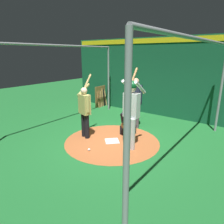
% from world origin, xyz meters
% --- Properties ---
extents(ground_plane, '(25.33, 25.33, 0.00)m').
position_xyz_m(ground_plane, '(0.00, 0.00, 0.00)').
color(ground_plane, '#1E6B2D').
extents(dirt_circle, '(2.92, 2.92, 0.01)m').
position_xyz_m(dirt_circle, '(0.00, 0.00, 0.00)').
color(dirt_circle, '#B76033').
rests_on(dirt_circle, ground).
extents(home_plate, '(0.59, 0.59, 0.01)m').
position_xyz_m(home_plate, '(0.00, 0.00, 0.01)').
color(home_plate, white).
rests_on(home_plate, dirt_circle).
extents(batter, '(0.68, 0.49, 2.25)m').
position_xyz_m(batter, '(-0.04, 0.65, 1.19)').
color(batter, '#BCBCC0').
rests_on(batter, ground).
extents(catcher, '(0.58, 0.40, 0.98)m').
position_xyz_m(catcher, '(-0.76, 0.08, 0.39)').
color(catcher, black).
rests_on(catcher, ground).
extents(umpire, '(0.23, 0.49, 1.81)m').
position_xyz_m(umpire, '(-1.53, -0.10, 1.02)').
color(umpire, '#4C4C51').
rests_on(umpire, ground).
extents(visitor, '(0.62, 0.51, 2.01)m').
position_xyz_m(visitor, '(0.24, -0.90, 0.95)').
color(visitor, black).
rests_on(visitor, ground).
extents(back_wall, '(0.23, 9.33, 3.29)m').
position_xyz_m(back_wall, '(-3.56, 0.00, 1.66)').
color(back_wall, '#145133').
rests_on(back_wall, ground).
extents(cage_frame, '(5.87, 4.83, 2.93)m').
position_xyz_m(cage_frame, '(0.00, 0.00, 2.08)').
color(cage_frame, gray).
rests_on(cage_frame, ground).
extents(bat_rack, '(1.18, 0.20, 1.05)m').
position_xyz_m(bat_rack, '(-3.32, -3.05, 0.49)').
color(bat_rack, olive).
rests_on(bat_rack, ground).
extents(baseball_0, '(0.07, 0.07, 0.07)m').
position_xyz_m(baseball_0, '(0.91, -0.12, 0.04)').
color(baseball_0, white).
rests_on(baseball_0, dirt_circle).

